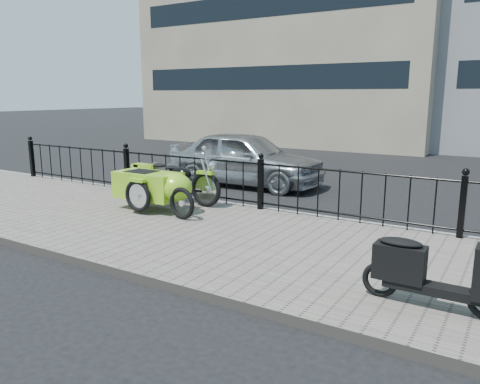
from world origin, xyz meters
The scene contains 9 objects.
ground centered at (0.00, 0.00, 0.00)m, with size 120.00×120.00×0.00m, color black.
sidewalk centered at (0.00, -0.50, 0.06)m, with size 30.00×3.80×0.12m, color #675E57.
curb centered at (0.00, 1.44, 0.06)m, with size 30.00×0.10×0.12m, color gray.
iron_fence centered at (0.00, 1.30, 0.59)m, with size 14.11×0.11×1.08m.
building_tan centered at (-6.00, 15.99, 6.00)m, with size 14.00×8.01×12.00m.
motorcycle_sidecar centered at (-1.62, 0.29, 0.59)m, with size 2.28×1.48×0.98m.
scooter centered at (3.46, -1.49, 0.50)m, with size 1.43×0.42×0.97m.
spare_tire centered at (-0.80, -0.08, 0.41)m, with size 0.57×0.57×0.08m, color black.
sedan_car centered at (-1.83, 3.76, 0.69)m, with size 1.63×4.05×1.38m, color #A9ACB0.
Camera 1 is at (4.25, -6.32, 2.26)m, focal length 35.00 mm.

